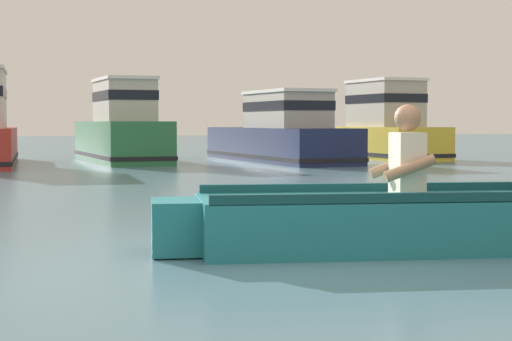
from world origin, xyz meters
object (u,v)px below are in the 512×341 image
at_px(rowboat_with_person, 381,219).
at_px(moored_boat_yellow, 379,130).
at_px(moored_boat_green, 122,131).
at_px(moored_boat_navy, 280,135).

bearing_deg(rowboat_with_person, moored_boat_yellow, 64.55).
xyz_separation_m(moored_boat_green, moored_boat_yellow, (7.42, 0.06, 0.01)).
height_order(rowboat_with_person, moored_boat_green, moored_boat_green).
height_order(rowboat_with_person, moored_boat_navy, moored_boat_navy).
relative_size(rowboat_with_person, moored_boat_navy, 0.54).
relative_size(moored_boat_navy, moored_boat_yellow, 1.24).
bearing_deg(rowboat_with_person, moored_boat_navy, 74.08).
xyz_separation_m(rowboat_with_person, moored_boat_navy, (4.31, 15.12, 0.45)).
relative_size(rowboat_with_person, moored_boat_green, 0.67).
xyz_separation_m(moored_boat_green, moored_boat_navy, (4.08, -0.89, -0.12)).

